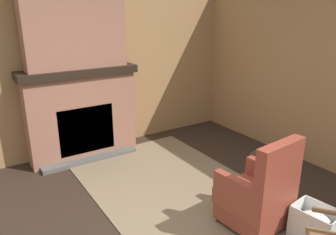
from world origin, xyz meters
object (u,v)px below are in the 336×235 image
(firewood_stack, at_px, (267,154))
(storage_case, at_px, (82,63))
(armchair, at_px, (258,196))
(oil_lamp_vase, at_px, (58,64))
(laundry_basket, at_px, (315,224))

(firewood_stack, relative_size, storage_case, 1.45)
(armchair, xyz_separation_m, oil_lamp_vase, (-2.77, -1.16, 1.09))
(firewood_stack, bearing_deg, storage_case, -128.23)
(firewood_stack, bearing_deg, oil_lamp_vase, -124.25)
(armchair, distance_m, storage_case, 3.08)
(firewood_stack, relative_size, oil_lamp_vase, 1.78)
(laundry_basket, xyz_separation_m, storage_case, (-3.23, -1.14, 1.26))
(storage_case, bearing_deg, firewood_stack, 51.77)
(firewood_stack, height_order, oil_lamp_vase, oil_lamp_vase)
(firewood_stack, xyz_separation_m, oil_lamp_vase, (-1.72, -2.53, 1.37))
(oil_lamp_vase, bearing_deg, armchair, 22.67)
(armchair, xyz_separation_m, laundry_basket, (0.46, 0.33, -0.19))
(armchair, height_order, oil_lamp_vase, oil_lamp_vase)
(firewood_stack, xyz_separation_m, storage_case, (-1.72, -2.19, 1.35))
(oil_lamp_vase, xyz_separation_m, storage_case, (0.00, 0.34, -0.02))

